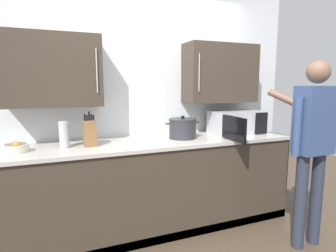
{
  "coord_description": "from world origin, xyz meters",
  "views": [
    {
      "loc": [
        -0.88,
        -1.98,
        1.51
      ],
      "look_at": [
        0.15,
        0.6,
        1.1
      ],
      "focal_mm": 29.4,
      "sensor_mm": 36.0,
      "label": 1
    }
  ],
  "objects_px": {
    "person_figure": "(312,138)",
    "stock_pot": "(183,128)",
    "thermos_flask": "(64,135)",
    "fruit_bowl": "(16,147)",
    "microwave_oven": "(234,122)",
    "knife_block": "(90,133)"
  },
  "relations": [
    {
      "from": "person_figure",
      "to": "stock_pot",
      "type": "bearing_deg",
      "value": 136.76
    },
    {
      "from": "thermos_flask",
      "to": "fruit_bowl",
      "type": "distance_m",
      "value": 0.4
    },
    {
      "from": "stock_pot",
      "to": "fruit_bowl",
      "type": "distance_m",
      "value": 1.58
    },
    {
      "from": "microwave_oven",
      "to": "fruit_bowl",
      "type": "height_order",
      "value": "microwave_oven"
    },
    {
      "from": "stock_pot",
      "to": "knife_block",
      "type": "bearing_deg",
      "value": -178.82
    },
    {
      "from": "thermos_flask",
      "to": "stock_pot",
      "type": "bearing_deg",
      "value": 1.15
    },
    {
      "from": "fruit_bowl",
      "to": "person_figure",
      "type": "xyz_separation_m",
      "value": [
        2.48,
        -0.8,
        0.04
      ]
    },
    {
      "from": "person_figure",
      "to": "thermos_flask",
      "type": "bearing_deg",
      "value": 158.51
    },
    {
      "from": "knife_block",
      "to": "stock_pot",
      "type": "relative_size",
      "value": 0.84
    },
    {
      "from": "person_figure",
      "to": "knife_block",
      "type": "bearing_deg",
      "value": 156.11
    },
    {
      "from": "stock_pot",
      "to": "fruit_bowl",
      "type": "xyz_separation_m",
      "value": [
        -1.58,
        -0.05,
        -0.06
      ]
    },
    {
      "from": "thermos_flask",
      "to": "person_figure",
      "type": "xyz_separation_m",
      "value": [
        2.09,
        -0.82,
        -0.04
      ]
    },
    {
      "from": "microwave_oven",
      "to": "stock_pot",
      "type": "relative_size",
      "value": 2.02
    },
    {
      "from": "knife_block",
      "to": "person_figure",
      "type": "distance_m",
      "value": 2.04
    },
    {
      "from": "stock_pot",
      "to": "person_figure",
      "type": "relative_size",
      "value": 0.23
    },
    {
      "from": "knife_block",
      "to": "person_figure",
      "type": "height_order",
      "value": "person_figure"
    },
    {
      "from": "knife_block",
      "to": "person_figure",
      "type": "relative_size",
      "value": 0.19
    },
    {
      "from": "fruit_bowl",
      "to": "person_figure",
      "type": "relative_size",
      "value": 0.12
    },
    {
      "from": "stock_pot",
      "to": "thermos_flask",
      "type": "bearing_deg",
      "value": -178.85
    },
    {
      "from": "knife_block",
      "to": "person_figure",
      "type": "xyz_separation_m",
      "value": [
        1.87,
        -0.83,
        -0.04
      ]
    },
    {
      "from": "microwave_oven",
      "to": "stock_pot",
      "type": "height_order",
      "value": "microwave_oven"
    },
    {
      "from": "thermos_flask",
      "to": "person_figure",
      "type": "height_order",
      "value": "person_figure"
    }
  ]
}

